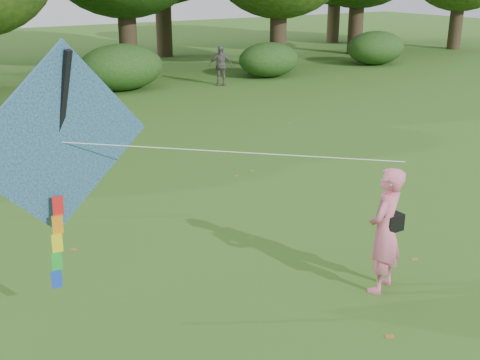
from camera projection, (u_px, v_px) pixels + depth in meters
ground at (378, 297)px, 9.05m from camera, size 100.00×100.00×0.00m
man_kite_flyer at (385, 231)px, 8.96m from camera, size 0.84×0.72×1.96m
bystander_right at (221, 65)px, 25.65m from camera, size 1.07×0.84×1.70m
crossbody_bag at (393, 222)px, 8.95m from camera, size 0.43×0.20×0.74m
flying_kite at (60, 145)px, 7.55m from camera, size 5.79×1.98×3.31m
shrub_band at (30, 78)px, 22.50m from camera, size 39.15×3.22×1.88m
fallen_leaves at (265, 230)px, 11.40m from camera, size 11.02×11.70×0.01m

